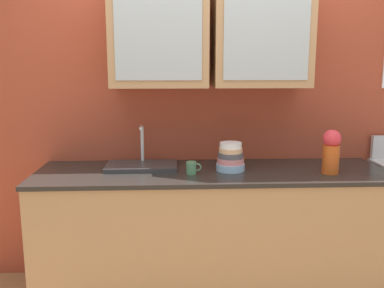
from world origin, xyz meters
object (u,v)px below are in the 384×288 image
bowl_stack (231,158)px  vase (331,151)px  cup_near_sink (192,168)px  sink_faucet (142,165)px

bowl_stack → vase: (0.65, -0.11, 0.07)m
vase → cup_near_sink: 0.92m
bowl_stack → cup_near_sink: 0.28m
bowl_stack → cup_near_sink: bearing=-162.3°
sink_faucet → bowl_stack: size_ratio=2.51×
vase → cup_near_sink: size_ratio=2.93×
sink_faucet → vase: vase is taller
bowl_stack → cup_near_sink: size_ratio=1.94×
vase → bowl_stack: bearing=170.5°
bowl_stack → vase: bearing=-9.5°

